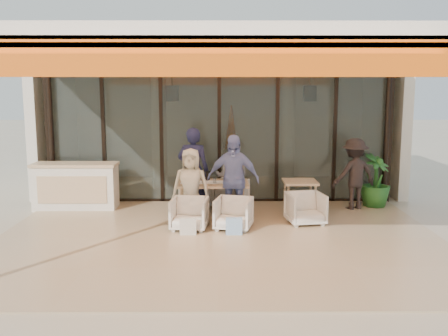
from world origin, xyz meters
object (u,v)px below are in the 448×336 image
object	(u,v)px
chair_far_left	(195,192)
chair_near_left	(189,212)
diner_navy	(193,170)
side_table	(300,186)
diner_grey	(232,177)
side_chair	(306,207)
standing_woman	(354,174)
dining_table	(212,185)
host_counter	(76,186)
diner_periwinkle	(233,179)
chair_near_right	(234,212)
potted_palm	(375,181)
chair_far_right	(232,192)
diner_cream	(191,186)

from	to	relation	value
chair_far_left	chair_near_left	size ratio (longest dim) A/B	0.96
diner_navy	side_table	world-z (taller)	diner_navy
diner_grey	side_chair	distance (m)	1.81
chair_far_left	standing_woman	size ratio (longest dim) A/B	0.41
dining_table	side_chair	xyz separation A→B (m)	(1.86, -0.58, -0.33)
host_counter	standing_woman	world-z (taller)	standing_woman
host_counter	diner_periwinkle	xyz separation A→B (m)	(3.48, -1.19, 0.36)
chair_near_right	diner_navy	xyz separation A→B (m)	(-0.84, 1.40, 0.58)
host_counter	potted_palm	bearing A→B (deg)	1.35
host_counter	chair_near_left	size ratio (longest dim) A/B	2.69
host_counter	side_chair	xyz separation A→B (m)	(4.91, -1.31, -0.18)
chair_near_right	chair_near_left	bearing A→B (deg)	-167.17
chair_near_left	standing_woman	bearing A→B (deg)	30.88
diner_navy	diner_periwinkle	size ratio (longest dim) A/B	1.04
chair_far_right	diner_navy	bearing A→B (deg)	51.21
dining_table	diner_cream	xyz separation A→B (m)	(-0.41, -0.46, 0.07)
chair_near_right	standing_woman	world-z (taller)	standing_woman
chair_far_right	diner_cream	bearing A→B (deg)	79.48
diner_grey	diner_periwinkle	bearing A→B (deg)	99.36
diner_periwinkle	standing_woman	world-z (taller)	diner_periwinkle
chair_far_left	host_counter	bearing A→B (deg)	-11.01
diner_grey	potted_palm	bearing A→B (deg)	-162.79
chair_near_right	chair_far_right	bearing A→B (deg)	102.83
standing_woman	chair_near_left	bearing A→B (deg)	6.31
chair_near_right	diner_grey	xyz separation A→B (m)	(0.00, 1.40, 0.43)
chair_near_left	side_table	distance (m)	2.56
chair_near_right	diner_grey	world-z (taller)	diner_grey
chair_near_left	side_chair	distance (m)	2.31
dining_table	diner_periwinkle	world-z (taller)	diner_periwinkle
chair_near_left	side_chair	size ratio (longest dim) A/B	0.97
chair_near_left	diner_periwinkle	distance (m)	1.12
diner_cream	side_table	size ratio (longest dim) A/B	2.02
chair_far_left	diner_periwinkle	bearing A→B (deg)	105.42
potted_palm	diner_grey	bearing A→B (deg)	-172.15
dining_table	chair_near_right	world-z (taller)	dining_table
chair_far_right	diner_grey	world-z (taller)	diner_grey
chair_far_left	diner_grey	world-z (taller)	diner_grey
chair_near_right	diner_navy	world-z (taller)	diner_navy
diner_grey	chair_near_right	bearing A→B (deg)	99.36
chair_near_left	host_counter	bearing A→B (deg)	153.68
chair_far_right	diner_grey	xyz separation A→B (m)	(0.00, -0.50, 0.42)
chair_near_right	potted_palm	world-z (taller)	potted_palm
diner_periwinkle	diner_navy	bearing A→B (deg)	144.34
side_table	chair_far_left	bearing A→B (deg)	161.32
chair_far_right	chair_far_left	bearing A→B (deg)	20.44
dining_table	side_table	bearing A→B (deg)	5.37
chair_near_left	diner_navy	xyz separation A→B (m)	(0.00, 1.40, 0.58)
dining_table	chair_far_left	distance (m)	1.09
host_counter	diner_navy	xyz separation A→B (m)	(2.64, -0.29, 0.40)
chair_far_left	diner_grey	xyz separation A→B (m)	(0.84, -0.50, 0.44)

